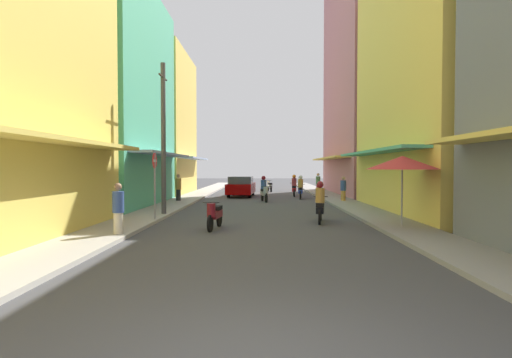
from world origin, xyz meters
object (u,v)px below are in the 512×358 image
at_px(motorbike_red, 294,187).
at_px(pedestrian_midway, 343,190).
at_px(street_sign_no_entry, 155,177).
at_px(motorbike_maroon, 215,215).
at_px(pedestrian_crossing, 118,210).
at_px(motorbike_black, 320,204).
at_px(parked_car, 241,186).
at_px(motorbike_silver, 264,190).
at_px(pedestrian_foreground, 178,188).
at_px(vendor_umbrella, 402,163).
at_px(motorbike_blue, 301,188).
at_px(motorbike_white, 269,186).
at_px(utility_pole, 163,138).
at_px(pedestrian_far, 318,184).

bearing_deg(motorbike_red, pedestrian_midway, -63.80).
bearing_deg(street_sign_no_entry, motorbike_maroon, -35.06).
bearing_deg(pedestrian_crossing, motorbike_black, 27.26).
xyz_separation_m(motorbike_black, parked_car, (-3.73, 13.41, 0.04)).
height_order(motorbike_silver, street_sign_no_entry, street_sign_no_entry).
height_order(pedestrian_foreground, vendor_umbrella, vendor_umbrella).
height_order(motorbike_silver, pedestrian_midway, motorbike_silver).
xyz_separation_m(parked_car, street_sign_no_entry, (-2.57, -13.38, 0.98)).
relative_size(motorbike_maroon, parked_car, 0.43).
relative_size(motorbike_blue, pedestrian_crossing, 1.11).
height_order(parked_car, pedestrian_midway, pedestrian_midway).
relative_size(pedestrian_crossing, pedestrian_midway, 1.04).
bearing_deg(pedestrian_foreground, motorbike_black, -49.72).
bearing_deg(street_sign_no_entry, motorbike_white, 76.36).
xyz_separation_m(motorbike_red, pedestrian_crossing, (-6.58, -17.09, 0.11)).
bearing_deg(motorbike_red, vendor_umbrella, -81.42).
relative_size(motorbike_black, motorbike_white, 1.00).
distance_m(parked_car, pedestrian_midway, 7.94).
distance_m(motorbike_red, utility_pole, 13.86).
distance_m(motorbike_silver, motorbike_blue, 3.32).
height_order(pedestrian_far, pedestrian_crossing, pedestrian_far).
height_order(motorbike_white, pedestrian_foreground, pedestrian_foreground).
bearing_deg(pedestrian_foreground, parked_car, 54.71).
xyz_separation_m(pedestrian_crossing, pedestrian_midway, (9.10, 11.97, -0.03)).
xyz_separation_m(motorbike_silver, pedestrian_midway, (4.71, -0.64, 0.08)).
relative_size(motorbike_red, vendor_umbrella, 0.73).
distance_m(pedestrian_far, pedestrian_crossing, 20.83).
bearing_deg(pedestrian_midway, parked_car, 142.98).
xyz_separation_m(motorbike_silver, motorbike_blue, (2.45, 2.24, 0.00)).
bearing_deg(motorbike_silver, motorbike_maroon, -98.84).
bearing_deg(motorbike_maroon, utility_pole, 126.44).
bearing_deg(pedestrian_far, pedestrian_foreground, -142.46).
relative_size(motorbike_silver, pedestrian_far, 1.08).
xyz_separation_m(motorbike_silver, pedestrian_far, (4.19, 6.37, 0.13)).
bearing_deg(utility_pole, vendor_umbrella, -22.21).
height_order(motorbike_silver, pedestrian_crossing, pedestrian_crossing).
bearing_deg(motorbike_white, motorbike_blue, -76.25).
bearing_deg(motorbike_black, parked_car, 105.53).
relative_size(motorbike_silver, motorbike_blue, 0.99).
bearing_deg(pedestrian_crossing, motorbike_silver, 70.80).
bearing_deg(vendor_umbrella, pedestrian_midway, 89.07).
bearing_deg(utility_pole, street_sign_no_entry, -86.76).
xyz_separation_m(parked_car, vendor_umbrella, (6.17, -15.23, 1.51)).
xyz_separation_m(motorbike_blue, parked_car, (-4.08, 1.90, 0.04)).
relative_size(pedestrian_far, utility_pole, 0.25).
relative_size(motorbike_silver, vendor_umbrella, 0.72).
xyz_separation_m(pedestrian_far, pedestrian_crossing, (-8.58, -18.98, -0.02)).
bearing_deg(motorbike_blue, pedestrian_crossing, -114.72).
height_order(pedestrian_midway, street_sign_no_entry, street_sign_no_entry).
height_order(motorbike_maroon, motorbike_blue, motorbike_blue).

